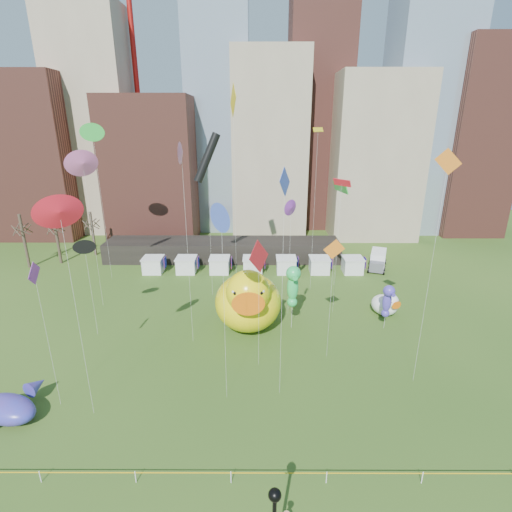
{
  "coord_description": "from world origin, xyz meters",
  "views": [
    {
      "loc": [
        1.62,
        -18.19,
        21.51
      ],
      "look_at": [
        1.55,
        9.07,
        12.0
      ],
      "focal_mm": 27.0,
      "sensor_mm": 36.0,
      "label": 1
    }
  ],
  "objects_px": {
    "box_truck": "(378,260)",
    "big_duck": "(248,300)",
    "seahorse_green": "(293,283)",
    "seahorse_purple": "(388,299)",
    "small_duck": "(386,304)",
    "whale_inflatable": "(10,407)"
  },
  "relations": [
    {
      "from": "box_truck",
      "to": "big_duck",
      "type": "bearing_deg",
      "value": -116.39
    },
    {
      "from": "seahorse_green",
      "to": "seahorse_purple",
      "type": "relative_size",
      "value": 1.41
    },
    {
      "from": "small_duck",
      "to": "seahorse_green",
      "type": "height_order",
      "value": "seahorse_green"
    },
    {
      "from": "seahorse_green",
      "to": "big_duck",
      "type": "bearing_deg",
      "value": 177.85
    },
    {
      "from": "big_duck",
      "to": "seahorse_green",
      "type": "xyz_separation_m",
      "value": [
        4.77,
        0.14,
        1.87
      ]
    },
    {
      "from": "seahorse_purple",
      "to": "whale_inflatable",
      "type": "bearing_deg",
      "value": -168.24
    },
    {
      "from": "small_duck",
      "to": "seahorse_green",
      "type": "distance_m",
      "value": 12.37
    },
    {
      "from": "big_duck",
      "to": "seahorse_purple",
      "type": "bearing_deg",
      "value": -1.5
    },
    {
      "from": "whale_inflatable",
      "to": "box_truck",
      "type": "relative_size",
      "value": 0.98
    },
    {
      "from": "small_duck",
      "to": "whale_inflatable",
      "type": "height_order",
      "value": "small_duck"
    },
    {
      "from": "seahorse_green",
      "to": "seahorse_purple",
      "type": "bearing_deg",
      "value": -4.35
    },
    {
      "from": "big_duck",
      "to": "small_duck",
      "type": "height_order",
      "value": "big_duck"
    },
    {
      "from": "big_duck",
      "to": "whale_inflatable",
      "type": "xyz_separation_m",
      "value": [
        -17.88,
        -13.57,
        -2.51
      ]
    },
    {
      "from": "big_duck",
      "to": "box_truck",
      "type": "bearing_deg",
      "value": 42.07
    },
    {
      "from": "seahorse_purple",
      "to": "whale_inflatable",
      "type": "height_order",
      "value": "seahorse_purple"
    },
    {
      "from": "seahorse_green",
      "to": "whale_inflatable",
      "type": "relative_size",
      "value": 1.19
    },
    {
      "from": "box_truck",
      "to": "seahorse_green",
      "type": "bearing_deg",
      "value": -108.76
    },
    {
      "from": "whale_inflatable",
      "to": "seahorse_green",
      "type": "bearing_deg",
      "value": 51.4
    },
    {
      "from": "small_duck",
      "to": "seahorse_purple",
      "type": "bearing_deg",
      "value": -128.89
    },
    {
      "from": "small_duck",
      "to": "seahorse_purple",
      "type": "xyz_separation_m",
      "value": [
        -1.07,
        -3.25,
        2.26
      ]
    },
    {
      "from": "small_duck",
      "to": "box_truck",
      "type": "xyz_separation_m",
      "value": [
        3.74,
        15.65,
        -0.07
      ]
    },
    {
      "from": "big_duck",
      "to": "seahorse_purple",
      "type": "xyz_separation_m",
      "value": [
        14.97,
        0.05,
        0.12
      ]
    }
  ]
}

